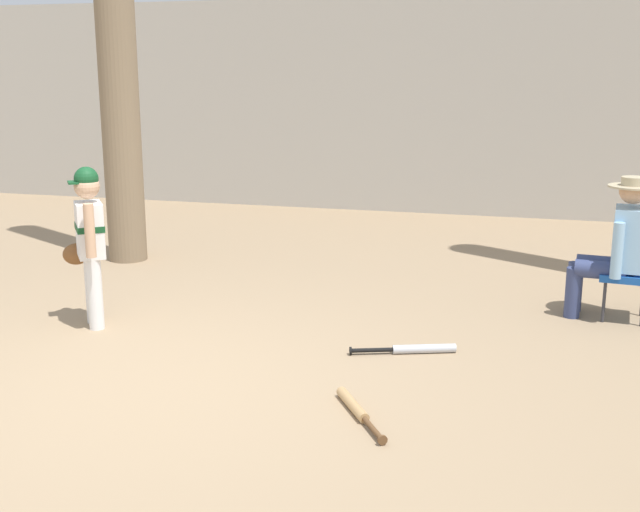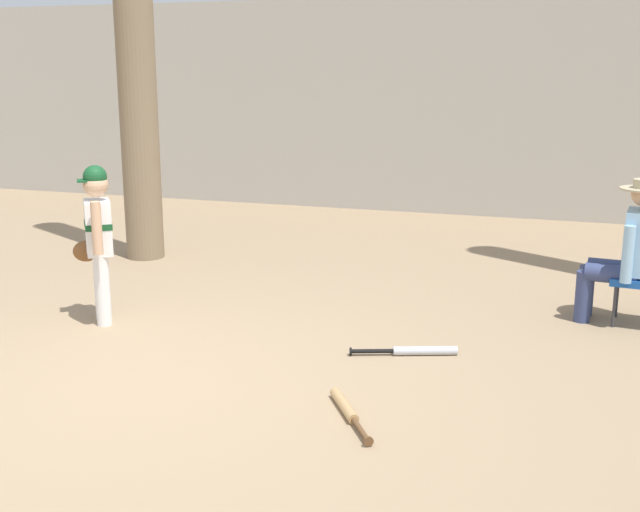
{
  "view_description": "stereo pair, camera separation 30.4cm",
  "coord_description": "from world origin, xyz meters",
  "px_view_note": "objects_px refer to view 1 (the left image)",
  "views": [
    {
      "loc": [
        2.43,
        -4.38,
        2.06
      ],
      "look_at": [
        0.95,
        0.96,
        0.75
      ],
      "focal_mm": 44.76,
      "sensor_mm": 36.0,
      "label": 1
    },
    {
      "loc": [
        2.72,
        -4.29,
        2.06
      ],
      "look_at": [
        0.95,
        0.96,
        0.75
      ],
      "focal_mm": 44.76,
      "sensor_mm": 36.0,
      "label": 2
    }
  ],
  "objects_px": {
    "tree_near_player": "(114,0)",
    "seated_spectator": "(616,244)",
    "young_ballplayer": "(89,236)",
    "folding_stool": "(625,277)",
    "bat_wood_tan": "(356,408)",
    "bat_aluminum_silver": "(416,349)"
  },
  "relations": [
    {
      "from": "folding_stool",
      "to": "bat_wood_tan",
      "type": "height_order",
      "value": "folding_stool"
    },
    {
      "from": "bat_aluminum_silver",
      "to": "young_ballplayer",
      "type": "bearing_deg",
      "value": -179.12
    },
    {
      "from": "bat_wood_tan",
      "to": "bat_aluminum_silver",
      "type": "height_order",
      "value": "same"
    },
    {
      "from": "seated_spectator",
      "to": "bat_aluminum_silver",
      "type": "bearing_deg",
      "value": -138.16
    },
    {
      "from": "young_ballplayer",
      "to": "folding_stool",
      "type": "height_order",
      "value": "young_ballplayer"
    },
    {
      "from": "folding_stool",
      "to": "bat_aluminum_silver",
      "type": "height_order",
      "value": "folding_stool"
    },
    {
      "from": "tree_near_player",
      "to": "folding_stool",
      "type": "height_order",
      "value": "tree_near_player"
    },
    {
      "from": "tree_near_player",
      "to": "bat_wood_tan",
      "type": "bearing_deg",
      "value": -44.47
    },
    {
      "from": "tree_near_player",
      "to": "young_ballplayer",
      "type": "bearing_deg",
      "value": -68.1
    },
    {
      "from": "seated_spectator",
      "to": "tree_near_player",
      "type": "bearing_deg",
      "value": 170.65
    },
    {
      "from": "tree_near_player",
      "to": "folding_stool",
      "type": "distance_m",
      "value": 5.64
    },
    {
      "from": "young_ballplayer",
      "to": "bat_wood_tan",
      "type": "height_order",
      "value": "young_ballplayer"
    },
    {
      "from": "tree_near_player",
      "to": "young_ballplayer",
      "type": "distance_m",
      "value": 3.06
    },
    {
      "from": "seated_spectator",
      "to": "bat_wood_tan",
      "type": "xyz_separation_m",
      "value": [
        -1.64,
        -2.44,
        -0.61
      ]
    },
    {
      "from": "folding_stool",
      "to": "young_ballplayer",
      "type": "bearing_deg",
      "value": -162.44
    },
    {
      "from": "young_ballplayer",
      "to": "folding_stool",
      "type": "xyz_separation_m",
      "value": [
        4.19,
        1.33,
        -0.38
      ]
    },
    {
      "from": "tree_near_player",
      "to": "bat_aluminum_silver",
      "type": "bearing_deg",
      "value": -31.02
    },
    {
      "from": "tree_near_player",
      "to": "young_ballplayer",
      "type": "xyz_separation_m",
      "value": [
        0.86,
        -2.15,
        -1.99
      ]
    },
    {
      "from": "tree_near_player",
      "to": "young_ballplayer",
      "type": "height_order",
      "value": "tree_near_player"
    },
    {
      "from": "folding_stool",
      "to": "bat_wood_tan",
      "type": "bearing_deg",
      "value": -125.55
    },
    {
      "from": "folding_stool",
      "to": "bat_wood_tan",
      "type": "distance_m",
      "value": 3.01
    },
    {
      "from": "tree_near_player",
      "to": "seated_spectator",
      "type": "bearing_deg",
      "value": -9.35
    }
  ]
}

